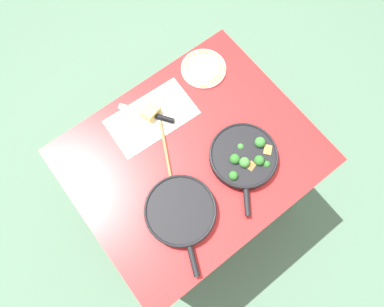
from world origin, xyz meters
name	(u,v)px	position (x,y,z in m)	size (l,w,h in m)	color
ground_plane	(192,192)	(0.00, 0.00, 0.00)	(14.00, 14.00, 0.00)	#51755B
dining_table_red	(192,161)	(0.00, 0.00, 0.68)	(1.06, 0.87, 0.77)	red
skillet_broccoli	(244,157)	(-0.17, 0.15, 0.80)	(0.31, 0.36, 0.08)	black
skillet_eggs	(181,211)	(0.19, 0.17, 0.80)	(0.30, 0.40, 0.05)	black
wooden_spoon	(170,175)	(0.13, 0.02, 0.78)	(0.21, 0.38, 0.02)	#996B42
parchment_sheet	(152,117)	(0.03, -0.26, 0.78)	(0.41, 0.24, 0.00)	silver
grater_knife	(154,116)	(0.02, -0.25, 0.78)	(0.18, 0.23, 0.02)	silver
cheese_block	(151,111)	(0.03, -0.27, 0.80)	(0.09, 0.08, 0.04)	#E0C15B
dinner_plate_stack	(204,68)	(-0.31, -0.31, 0.79)	(0.22, 0.22, 0.03)	silver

